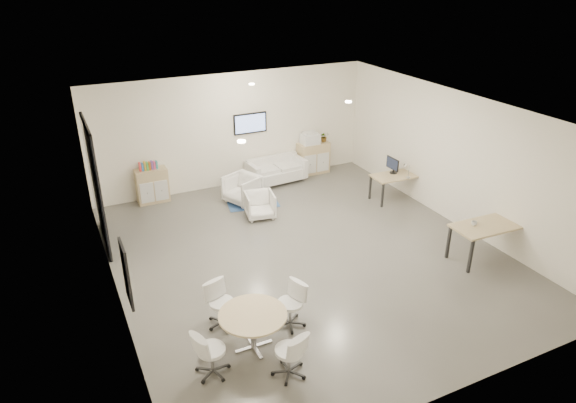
% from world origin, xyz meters
% --- Properties ---
extents(room_shell, '(9.60, 10.60, 4.80)m').
position_xyz_m(room_shell, '(0.00, 0.00, 1.60)').
color(room_shell, '#585650').
rests_on(room_shell, ground).
extents(glass_door, '(0.09, 1.90, 2.85)m').
position_xyz_m(glass_door, '(-3.95, 2.51, 1.50)').
color(glass_door, black).
rests_on(glass_door, room_shell).
extents(artwork, '(0.05, 0.54, 1.04)m').
position_xyz_m(artwork, '(-3.97, -1.60, 1.55)').
color(artwork, black).
rests_on(artwork, room_shell).
extents(wall_tv, '(0.98, 0.06, 0.58)m').
position_xyz_m(wall_tv, '(0.50, 4.46, 1.75)').
color(wall_tv, black).
rests_on(wall_tv, room_shell).
extents(ceiling_spots, '(3.14, 4.14, 0.03)m').
position_xyz_m(ceiling_spots, '(-0.20, 0.83, 3.18)').
color(ceiling_spots, '#FFEAC6').
rests_on(ceiling_spots, room_shell).
extents(sideboard_left, '(0.82, 0.43, 0.93)m').
position_xyz_m(sideboard_left, '(-2.43, 4.26, 0.46)').
color(sideboard_left, tan).
rests_on(sideboard_left, room_shell).
extents(sideboard_right, '(0.95, 0.46, 0.95)m').
position_xyz_m(sideboard_right, '(2.43, 4.24, 0.47)').
color(sideboard_right, tan).
rests_on(sideboard_right, room_shell).
extents(books, '(0.48, 0.14, 0.22)m').
position_xyz_m(books, '(-2.47, 4.26, 1.04)').
color(books, red).
rests_on(books, sideboard_left).
extents(printer, '(0.51, 0.42, 0.36)m').
position_xyz_m(printer, '(2.31, 4.25, 1.12)').
color(printer, white).
rests_on(printer, sideboard_right).
extents(loveseat, '(1.69, 0.94, 0.61)m').
position_xyz_m(loveseat, '(1.10, 4.09, 0.33)').
color(loveseat, white).
rests_on(loveseat, room_shell).
extents(blue_rug, '(1.47, 1.11, 0.01)m').
position_xyz_m(blue_rug, '(-0.07, 3.03, 0.01)').
color(blue_rug, '#284E7D').
rests_on(blue_rug, room_shell).
extents(armchair_left, '(1.02, 1.04, 0.83)m').
position_xyz_m(armchair_left, '(-0.28, 3.20, 0.41)').
color(armchair_left, white).
rests_on(armchair_left, room_shell).
extents(armchair_right, '(0.80, 0.77, 0.72)m').
position_xyz_m(armchair_right, '(-0.21, 2.16, 0.36)').
color(armchair_right, white).
rests_on(armchair_right, room_shell).
extents(desk_rear, '(1.37, 0.73, 0.70)m').
position_xyz_m(desk_rear, '(3.53, 1.59, 0.63)').
color(desk_rear, tan).
rests_on(desk_rear, room_shell).
extents(desk_front, '(1.56, 0.83, 0.80)m').
position_xyz_m(desk_front, '(3.41, -1.76, 0.72)').
color(desk_front, tan).
rests_on(desk_front, room_shell).
extents(monitor, '(0.20, 0.50, 0.44)m').
position_xyz_m(monitor, '(3.49, 1.74, 0.93)').
color(monitor, black).
rests_on(monitor, desk_rear).
extents(round_table, '(1.13, 1.13, 0.69)m').
position_xyz_m(round_table, '(-2.20, -2.28, 0.60)').
color(round_table, tan).
rests_on(round_table, room_shell).
extents(meeting_chairs, '(2.34, 2.34, 0.82)m').
position_xyz_m(meeting_chairs, '(-2.20, -2.28, 0.41)').
color(meeting_chairs, white).
rests_on(meeting_chairs, room_shell).
extents(plant_cabinet, '(0.36, 0.38, 0.24)m').
position_xyz_m(plant_cabinet, '(2.78, 4.23, 1.07)').
color(plant_cabinet, '#3F7F3F').
rests_on(plant_cabinet, sideboard_right).
extents(plant_floor, '(0.24, 0.35, 0.14)m').
position_xyz_m(plant_floor, '(-3.01, -2.15, 0.07)').
color(plant_floor, '#3F7F3F').
rests_on(plant_floor, room_shell).
extents(cup, '(0.13, 0.11, 0.12)m').
position_xyz_m(cup, '(3.12, -1.65, 0.86)').
color(cup, white).
rests_on(cup, desk_front).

